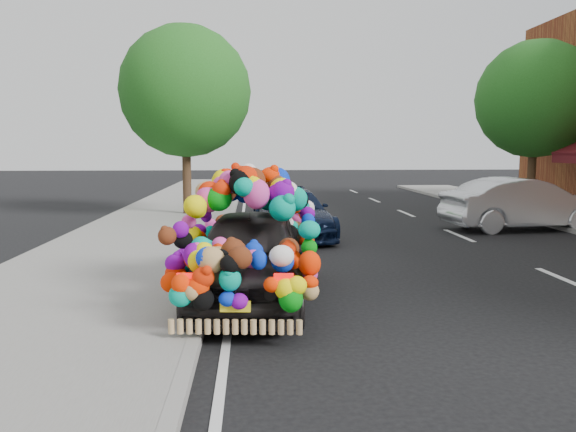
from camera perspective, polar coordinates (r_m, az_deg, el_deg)
name	(u,v)px	position (r m, az deg, el deg)	size (l,w,h in m)	color
ground	(356,285)	(9.33, 6.93, -6.94)	(100.00, 100.00, 0.00)	black
sidewalk	(88,285)	(9.52, -19.61, -6.64)	(4.00, 60.00, 0.12)	gray
kerb	(212,283)	(9.18, -7.74, -6.76)	(0.15, 60.00, 0.13)	gray
lane_markings	(568,281)	(10.59, 26.57, -5.93)	(6.00, 50.00, 0.01)	silver
tree_near_sidewalk	(185,92)	(18.61, -10.42, 12.31)	(4.20, 4.20, 6.13)	#332114
tree_far_b	(535,99)	(21.31, 23.83, 10.79)	(4.00, 4.00, 5.90)	#332114
plush_art_car	(250,233)	(8.14, -3.84, -1.69)	(2.28, 4.27, 1.99)	black
navy_sedan	(292,213)	(14.22, 0.42, 0.30)	(1.66, 4.09, 1.19)	black
silver_hatchback	(523,204)	(16.62, 22.78, 1.13)	(1.51, 4.33, 1.43)	silver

